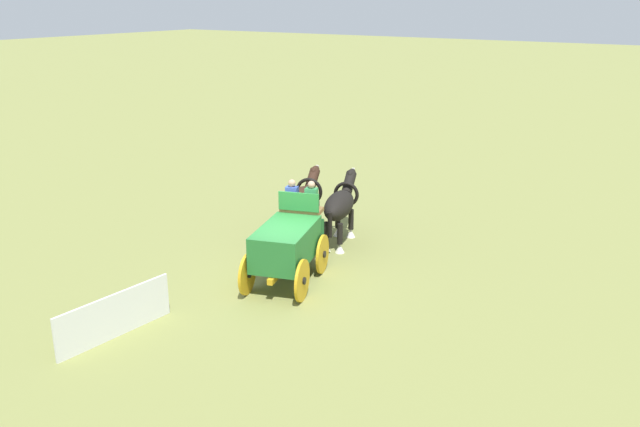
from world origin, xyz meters
The scene contains 5 objects.
ground_plane centered at (0.00, 0.00, 0.00)m, with size 220.00×220.00×0.00m, color olive.
show_wagon centered at (0.17, 0.05, 1.16)m, with size 5.44×2.53×2.64m.
draft_horse_near centered at (3.23, 1.71, 1.30)m, with size 3.05×1.50×2.16m.
draft_horse_off centered at (3.64, 0.47, 1.28)m, with size 3.10×1.46×2.14m.
sponsor_banner centered at (-4.82, 1.52, 0.55)m, with size 3.20×0.06×1.10m, color silver.
Camera 1 is at (-14.11, -10.52, 7.81)m, focal length 37.56 mm.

